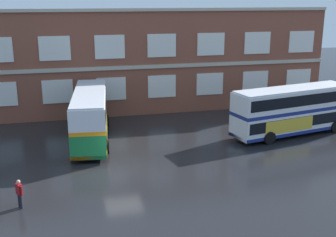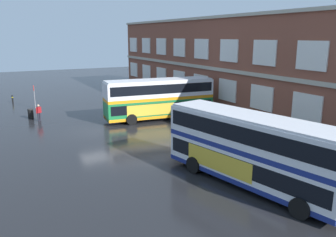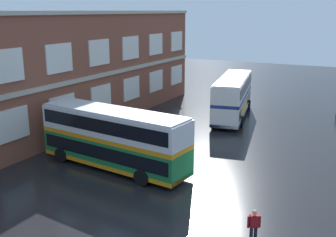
# 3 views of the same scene
# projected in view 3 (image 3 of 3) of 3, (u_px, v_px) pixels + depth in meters

# --- Properties ---
(ground_plane) EXTENTS (120.00, 120.00, 0.00)m
(ground_plane) POSITION_uv_depth(u_px,v_px,m) (195.00, 174.00, 26.71)
(ground_plane) COLOR black
(double_decker_near) EXTENTS (3.78, 11.21, 4.07)m
(double_decker_near) POSITION_uv_depth(u_px,v_px,m) (114.00, 138.00, 27.22)
(double_decker_near) COLOR #197038
(double_decker_near) RESTS_ON ground
(double_decker_middle) EXTENTS (11.29, 4.70, 4.07)m
(double_decker_middle) POSITION_uv_depth(u_px,v_px,m) (233.00, 96.00, 40.38)
(double_decker_middle) COLOR silver
(double_decker_middle) RESTS_ON ground
(waiting_passenger) EXTENTS (0.43, 0.59, 1.70)m
(waiting_passenger) POSITION_uv_depth(u_px,v_px,m) (254.00, 225.00, 18.52)
(waiting_passenger) COLOR black
(waiting_passenger) RESTS_ON ground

